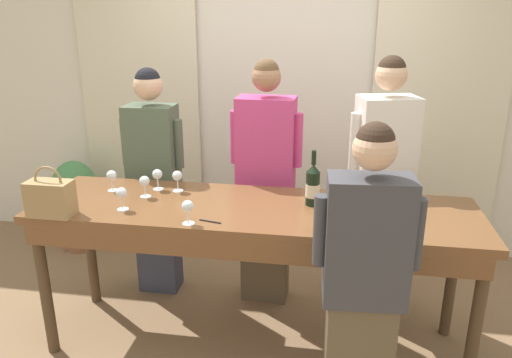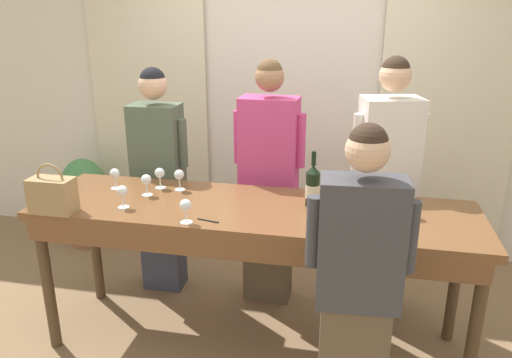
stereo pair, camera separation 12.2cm
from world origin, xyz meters
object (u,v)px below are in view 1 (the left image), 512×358
at_px(wine_glass_front_left, 145,182).
at_px(wine_glass_center_right, 157,175).
at_px(wine_glass_front_right, 122,194).
at_px(wine_glass_center_mid, 409,198).
at_px(wine_glass_back_mid, 177,177).
at_px(guest_pink_top, 266,183).
at_px(guest_olive_jacket, 155,180).
at_px(guest_cream_sweater, 382,187).
at_px(wine_glass_front_mid, 112,176).
at_px(host_pouring, 364,286).
at_px(potted_plant, 76,201).
at_px(handbag, 50,198).
at_px(wine_glass_back_left, 188,207).
at_px(tasting_bar, 253,223).
at_px(wine_bottle, 313,185).
at_px(wine_glass_center_left, 385,202).

xyz_separation_m(wine_glass_front_left, wine_glass_center_right, (0.03, 0.14, 0.00)).
relative_size(wine_glass_front_right, wine_glass_center_mid, 1.00).
distance_m(wine_glass_back_mid, guest_pink_top, 0.66).
relative_size(guest_olive_jacket, guest_pink_top, 0.96).
distance_m(guest_olive_jacket, guest_cream_sweater, 1.63).
height_order(wine_glass_front_mid, wine_glass_center_mid, same).
relative_size(guest_pink_top, host_pouring, 1.08).
bearing_deg(guest_olive_jacket, host_pouring, -39.15).
relative_size(wine_glass_back_mid, potted_plant, 0.17).
relative_size(wine_glass_center_mid, host_pouring, 0.08).
bearing_deg(handbag, wine_glass_front_mid, 68.94).
relative_size(wine_glass_center_right, wine_glass_back_left, 1.00).
bearing_deg(tasting_bar, wine_bottle, 18.49).
xyz_separation_m(tasting_bar, host_pouring, (0.63, -0.60, -0.01)).
xyz_separation_m(wine_glass_front_right, guest_olive_jacket, (-0.08, 0.73, -0.17)).
bearing_deg(wine_glass_back_left, tasting_bar, 41.62).
relative_size(wine_bottle, wine_glass_front_mid, 2.46).
xyz_separation_m(wine_glass_front_right, wine_glass_back_mid, (0.22, 0.36, 0.00)).
xyz_separation_m(wine_glass_center_right, guest_olive_jacket, (-0.17, 0.37, -0.17)).
distance_m(wine_glass_front_left, guest_cream_sweater, 1.58).
height_order(wine_glass_front_left, host_pouring, host_pouring).
bearing_deg(wine_bottle, handbag, -164.61).
distance_m(handbag, wine_glass_back_mid, 0.77).
height_order(tasting_bar, wine_glass_center_right, wine_glass_center_right).
bearing_deg(wine_bottle, potted_plant, 154.27).
bearing_deg(wine_glass_front_left, wine_glass_center_right, 77.40).
bearing_deg(host_pouring, wine_glass_front_right, 161.74).
relative_size(wine_glass_center_left, wine_glass_center_right, 1.00).
bearing_deg(host_pouring, guest_cream_sweater, 82.20).
height_order(wine_bottle, wine_glass_front_left, wine_bottle).
xyz_separation_m(handbag, wine_glass_center_mid, (2.01, 0.34, -0.01)).
xyz_separation_m(handbag, wine_glass_center_left, (1.88, 0.26, -0.01)).
distance_m(guest_pink_top, potted_plant, 1.95).
xyz_separation_m(wine_glass_back_mid, host_pouring, (1.16, -0.81, -0.21)).
bearing_deg(wine_bottle, guest_pink_top, 126.49).
relative_size(wine_bottle, wine_glass_back_mid, 2.46).
distance_m(wine_glass_front_left, wine_glass_center_mid, 1.59).
bearing_deg(wine_bottle, wine_glass_front_right, -166.70).
xyz_separation_m(guest_pink_top, host_pouring, (0.64, -1.19, -0.06)).
distance_m(tasting_bar, wine_glass_center_right, 0.73).
height_order(wine_glass_back_mid, host_pouring, host_pouring).
bearing_deg(wine_glass_front_mid, wine_glass_front_right, -56.44).
distance_m(wine_bottle, wine_glass_front_left, 1.04).
xyz_separation_m(tasting_bar, wine_glass_front_mid, (-0.95, 0.15, 0.20)).
distance_m(wine_glass_front_right, guest_olive_jacket, 0.76).
distance_m(wine_glass_front_left, wine_glass_center_left, 1.46).
height_order(handbag, wine_glass_center_mid, handbag).
bearing_deg(wine_glass_front_mid, wine_bottle, -1.56).
bearing_deg(tasting_bar, wine_glass_center_mid, 3.60).
distance_m(wine_glass_back_mid, guest_cream_sweater, 1.38).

